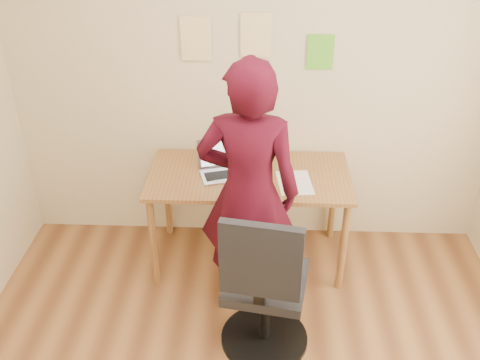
{
  "coord_description": "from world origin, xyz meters",
  "views": [
    {
      "loc": [
        0.05,
        -1.82,
        2.62
      ],
      "look_at": [
        -0.07,
        0.95,
        0.95
      ],
      "focal_mm": 40.0,
      "sensor_mm": 36.0,
      "label": 1
    }
  ],
  "objects_px": {
    "desk": "(249,185)",
    "person": "(249,193)",
    "phone": "(291,191)",
    "office_chair": "(264,294)",
    "laptop": "(222,166)"
  },
  "relations": [
    {
      "from": "desk",
      "to": "person",
      "type": "xyz_separation_m",
      "value": [
        0.01,
        -0.45,
        0.21
      ]
    },
    {
      "from": "office_chair",
      "to": "desk",
      "type": "bearing_deg",
      "value": 106.96
    },
    {
      "from": "desk",
      "to": "person",
      "type": "distance_m",
      "value": 0.5
    },
    {
      "from": "laptop",
      "to": "office_chair",
      "type": "bearing_deg",
      "value": -87.75
    },
    {
      "from": "laptop",
      "to": "phone",
      "type": "xyz_separation_m",
      "value": [
        0.48,
        -0.23,
        -0.04
      ]
    },
    {
      "from": "phone",
      "to": "person",
      "type": "bearing_deg",
      "value": -156.44
    },
    {
      "from": "phone",
      "to": "office_chair",
      "type": "relative_size",
      "value": 0.11
    },
    {
      "from": "laptop",
      "to": "person",
      "type": "relative_size",
      "value": 0.21
    },
    {
      "from": "desk",
      "to": "office_chair",
      "type": "bearing_deg",
      "value": -82.82
    },
    {
      "from": "desk",
      "to": "phone",
      "type": "relative_size",
      "value": 11.61
    },
    {
      "from": "office_chair",
      "to": "laptop",
      "type": "bearing_deg",
      "value": 118.59
    },
    {
      "from": "office_chair",
      "to": "phone",
      "type": "bearing_deg",
      "value": 85.49
    },
    {
      "from": "office_chair",
      "to": "person",
      "type": "bearing_deg",
      "value": 113.44
    },
    {
      "from": "desk",
      "to": "phone",
      "type": "xyz_separation_m",
      "value": [
        0.28,
        -0.21,
        0.09
      ]
    },
    {
      "from": "office_chair",
      "to": "person",
      "type": "distance_m",
      "value": 0.61
    }
  ]
}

